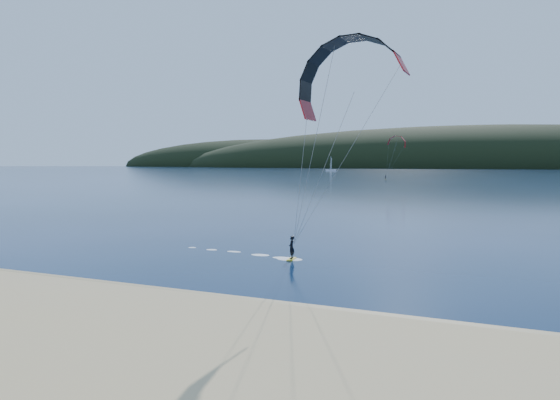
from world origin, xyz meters
The scene contains 6 objects.
ground centered at (0.00, 0.00, 0.00)m, with size 1800.00×1800.00×0.00m, color #061A32.
wet_sand centered at (0.00, 4.50, 0.05)m, with size 220.00×2.50×0.10m.
headland centered at (0.63, 745.28, 0.00)m, with size 1200.00×310.00×140.00m.
kitesurfer_near centered at (7.14, 13.92, 11.20)m, with size 20.23×6.48×14.79m.
kitesurfer_far centered at (-29.20, 204.20, 14.34)m, with size 9.52×4.98×16.97m.
sailboat centered at (-124.55, 403.50, 0.92)m, with size 8.96×5.87×12.51m.
Camera 1 is at (17.05, -19.16, 7.26)m, focal length 34.29 mm.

